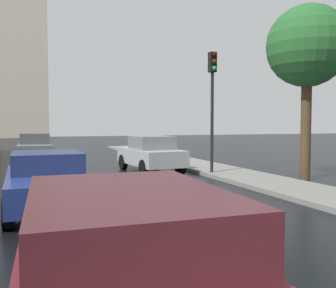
% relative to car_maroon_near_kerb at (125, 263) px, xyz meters
% --- Properties ---
extents(car_maroon_near_kerb, '(2.05, 4.40, 1.44)m').
position_rel_car_maroon_near_kerb_xyz_m(car_maroon_near_kerb, '(0.00, 0.00, 0.00)').
color(car_maroon_near_kerb, maroon).
rests_on(car_maroon_near_kerb, ground).
extents(car_blue_mid_road, '(1.89, 4.06, 1.34)m').
position_rel_car_maroon_near_kerb_xyz_m(car_blue_mid_road, '(-0.36, 5.79, -0.06)').
color(car_blue_mid_road, navy).
rests_on(car_blue_mid_road, ground).
extents(car_grey_far_ahead, '(1.88, 4.59, 1.49)m').
position_rel_car_maroon_near_kerb_xyz_m(car_grey_far_ahead, '(-0.34, 17.91, 0.00)').
color(car_grey_far_ahead, slate).
rests_on(car_grey_far_ahead, ground).
extents(car_silver_behind_camera, '(1.99, 3.91, 1.50)m').
position_rel_car_maroon_near_kerb_xyz_m(car_silver_behind_camera, '(4.04, 11.49, 0.01)').
color(car_silver_behind_camera, '#B2B5BA').
rests_on(car_silver_behind_camera, ground).
extents(traffic_light, '(0.26, 0.39, 4.58)m').
position_rel_car_maroon_near_kerb_xyz_m(traffic_light, '(5.87, 9.51, 2.54)').
color(traffic_light, black).
rests_on(traffic_light, sidewalk_strip).
extents(street_tree_far, '(2.87, 2.87, 6.17)m').
position_rel_car_maroon_near_kerb_xyz_m(street_tree_far, '(8.50, 7.41, 3.93)').
color(street_tree_far, '#4C3823').
rests_on(street_tree_far, ground).
extents(distant_tower, '(8.34, 7.03, 23.84)m').
position_rel_car_maroon_near_kerb_xyz_m(distant_tower, '(-1.63, 56.45, 9.80)').
color(distant_tower, beige).
rests_on(distant_tower, ground).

